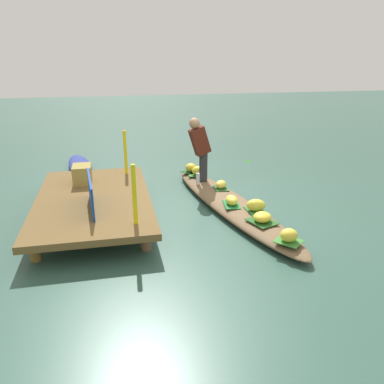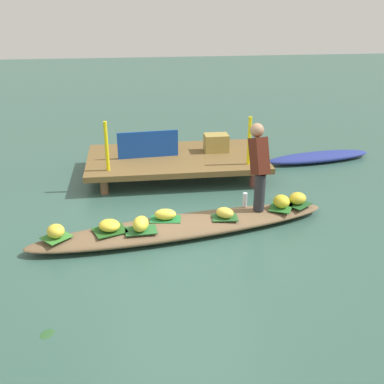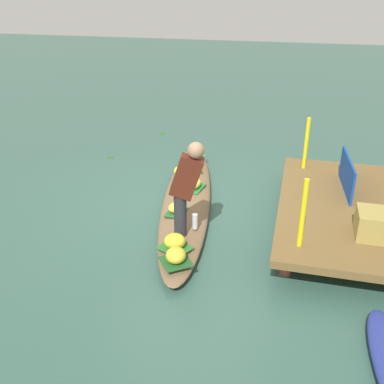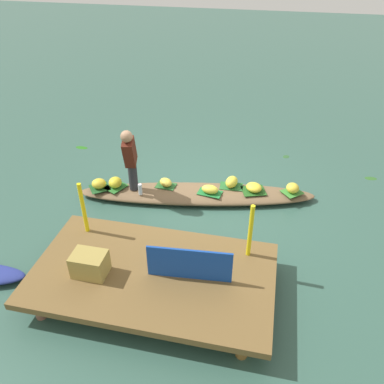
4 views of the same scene
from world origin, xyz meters
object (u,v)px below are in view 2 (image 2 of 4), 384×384
object	(u,v)px
vendor_person	(259,162)
water_bottle	(245,200)
vendor_boat	(184,226)
banana_bunch_3	(225,213)
market_banner	(148,144)
banana_bunch_5	(298,198)
banana_bunch_0	(109,225)
moored_boat	(319,157)
banana_bunch_4	(165,214)
produce_crate	(216,143)
banana_bunch_1	(56,231)
banana_bunch_6	(141,224)
banana_bunch_2	(281,201)

from	to	relation	value
vendor_person	water_bottle	world-z (taller)	vendor_person
vendor_boat	water_bottle	size ratio (longest dim) A/B	20.65
banana_bunch_3	market_banner	xyz separation A→B (m)	(-0.96, 2.29, 0.34)
market_banner	vendor_boat	bearing A→B (deg)	-85.34
banana_bunch_5	vendor_person	xyz separation A→B (m)	(-0.64, -0.04, 0.61)
banana_bunch_0	water_bottle	world-z (taller)	water_bottle
moored_boat	market_banner	distance (m)	3.46
banana_bunch_4	produce_crate	bearing A→B (deg)	64.54
banana_bunch_5	market_banner	distance (m)	2.91
vendor_boat	water_bottle	distance (m)	1.03
banana_bunch_5	water_bottle	size ratio (longest dim) A/B	1.24
moored_boat	banana_bunch_1	size ratio (longest dim) A/B	9.39
market_banner	banana_bunch_4	bearing A→B (deg)	-91.55
banana_bunch_3	vendor_person	xyz separation A→B (m)	(0.53, 0.28, 0.62)
banana_bunch_6	water_bottle	world-z (taller)	water_bottle
banana_bunch_6	banana_bunch_5	bearing A→B (deg)	13.32
water_bottle	vendor_person	bearing A→B (deg)	-24.98
produce_crate	water_bottle	bearing A→B (deg)	-88.70
banana_bunch_0	market_banner	xyz separation A→B (m)	(0.64, 2.46, 0.34)
banana_bunch_1	vendor_person	bearing A→B (deg)	11.33
moored_boat	water_bottle	bearing A→B (deg)	-140.79
banana_bunch_2	banana_bunch_4	size ratio (longest dim) A/B	0.86
banana_bunch_4	water_bottle	bearing A→B (deg)	13.91
moored_boat	banana_bunch_1	distance (m)	5.57
banana_bunch_3	vendor_boat	bearing A→B (deg)	179.77
banana_bunch_4	banana_bunch_2	bearing A→B (deg)	5.72
water_bottle	market_banner	distance (m)	2.36
banana_bunch_4	vendor_person	size ratio (longest dim) A/B	0.24
banana_bunch_0	water_bottle	xyz separation A→B (m)	(1.96, 0.53, 0.03)
banana_bunch_5	vendor_person	distance (m)	0.88
banana_bunch_4	banana_bunch_3	bearing A→B (deg)	-4.04
vendor_person	banana_bunch_2	bearing A→B (deg)	-8.09
banana_bunch_6	water_bottle	size ratio (longest dim) A/B	1.43
vendor_boat	banana_bunch_4	distance (m)	0.31
banana_bunch_3	banana_bunch_4	size ratio (longest dim) A/B	0.84
banana_bunch_4	produce_crate	xyz separation A→B (m)	(1.15, 2.42, 0.26)
banana_bunch_1	banana_bunch_3	xyz separation A→B (m)	(2.27, 0.28, -0.01)
banana_bunch_1	banana_bunch_3	distance (m)	2.29
banana_bunch_5	banana_bunch_6	xyz separation A→B (m)	(-2.35, -0.56, 0.01)
banana_bunch_0	produce_crate	world-z (taller)	produce_crate
vendor_boat	market_banner	world-z (taller)	market_banner
banana_bunch_6	moored_boat	bearing A→B (deg)	38.74
vendor_boat	banana_bunch_3	xyz separation A→B (m)	(0.58, -0.00, 0.17)
banana_bunch_2	market_banner	world-z (taller)	market_banner
moored_boat	banana_bunch_3	size ratio (longest dim) A/B	8.70
water_bottle	vendor_boat	bearing A→B (deg)	-159.52
moored_boat	banana_bunch_5	size ratio (longest dim) A/B	8.59
banana_bunch_4	produce_crate	size ratio (longest dim) A/B	0.69
vendor_boat	market_banner	size ratio (longest dim) A/B	3.94
vendor_person	market_banner	distance (m)	2.51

